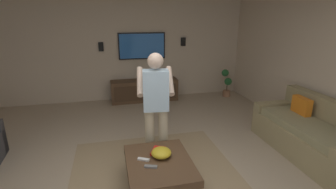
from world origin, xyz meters
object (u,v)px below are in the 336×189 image
potted_plant_short (227,82)px  wall_speaker_left (183,42)px  remote_black (166,153)px  remote_white (144,159)px  bowl (161,153)px  coffee_table (159,168)px  tv (142,46)px  person_standing (156,102)px  couch (311,135)px  media_console (145,90)px  remote_grey (151,167)px  wall_speaker_right (101,47)px  vase_round (147,76)px  book (158,151)px

potted_plant_short → wall_speaker_left: size_ratio=3.37×
remote_black → remote_white: bearing=173.7°
wall_speaker_left → bowl: bearing=159.5°
coffee_table → remote_white: 0.23m
tv → person_standing: tv is taller
remote_black → couch: bearing=-16.8°
bowl → media_console: bearing=-4.7°
couch → remote_grey: (-0.42, 2.64, 0.09)m
remote_black → potted_plant_short: bearing=32.0°
coffee_table → bowl: 0.19m
remote_white → potted_plant_short: bearing=-100.0°
potted_plant_short → wall_speaker_right: wall_speaker_right is taller
coffee_table → person_standing: bearing=-8.1°
potted_plant_short → remote_grey: 4.38m
coffee_table → remote_black: 0.21m
coffee_table → vase_round: bearing=-6.4°
media_console → tv: bearing=180.0°
media_console → wall_speaker_left: bearing=103.0°
person_standing → book: (-0.49, 0.07, -0.51)m
bowl → couch: bearing=-84.9°
potted_plant_short → vase_round: vase_round is taller
couch → media_console: 3.90m
potted_plant_short → book: size_ratio=3.37×
potted_plant_short → couch: bearing=179.3°
person_standing → remote_white: size_ratio=10.93×
couch → tv: bearing=-57.1°
media_console → vase_round: bearing=69.3°
coffee_table → remote_black: bearing=-39.7°
coffee_table → bowl: bowl is taller
remote_black → book: book is taller
remote_white → remote_black: bearing=-135.7°
tv → remote_black: (-3.64, 0.22, -0.97)m
potted_plant_short → remote_grey: bearing=142.4°
bowl → tv: bearing=-4.4°
book → wall_speaker_left: wall_speaker_left is taller
media_console → wall_speaker_left: size_ratio=7.73×
media_console → tv: 1.14m
book → remote_white: bearing=-29.8°
potted_plant_short → remote_white: size_ratio=4.94×
wall_speaker_left → vase_round: bearing=105.1°
vase_round → wall_speaker_left: 1.34m
couch → tv: (3.47, 2.19, 1.07)m
couch → vase_round: size_ratio=8.68×
remote_white → remote_black: size_ratio=1.00×
coffee_table → wall_speaker_right: (3.79, 0.68, 1.10)m
potted_plant_short → remote_black: 4.04m
tv → vase_round: bearing=13.8°
media_console → wall_speaker_left: wall_speaker_left is taller
vase_round → wall_speaker_right: wall_speaker_right is taller
remote_black → remote_grey: (-0.25, 0.24, 0.00)m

